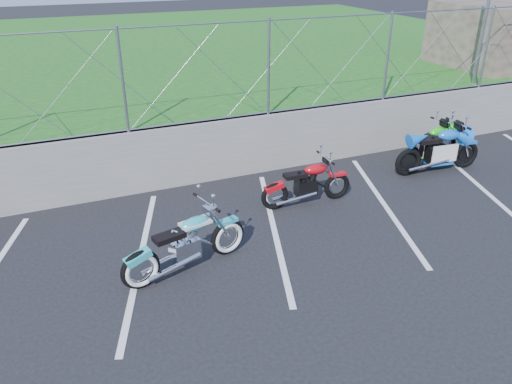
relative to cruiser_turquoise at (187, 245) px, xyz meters
name	(u,v)px	position (x,y,z in m)	size (l,w,h in m)	color
ground	(300,257)	(1.76, -0.39, -0.43)	(90.00, 90.00, 0.00)	black
retaining_wall	(226,149)	(1.76, 3.11, 0.22)	(30.00, 0.22, 1.30)	slate
grass_field	(136,62)	(1.76, 13.11, 0.22)	(30.00, 20.00, 1.30)	#195316
chain_link_fence	(223,72)	(1.76, 3.11, 1.87)	(28.00, 0.03, 2.00)	gray
sign_pole	(484,25)	(8.96, 3.51, 2.37)	(0.08, 0.08, 3.00)	gray
parking_lines	(332,216)	(2.96, 0.61, -0.43)	(18.29, 4.31, 0.01)	silver
cruiser_turquoise	(187,245)	(0.00, 0.00, 0.00)	(2.12, 0.74, 1.07)	black
naked_orange	(308,185)	(2.78, 1.25, -0.03)	(1.89, 0.64, 0.94)	black
sportbike_green	(431,146)	(6.39, 1.95, -0.01)	(1.87, 0.66, 0.98)	black
sportbike_blue	(440,151)	(6.24, 1.51, 0.05)	(2.13, 0.76, 1.10)	black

